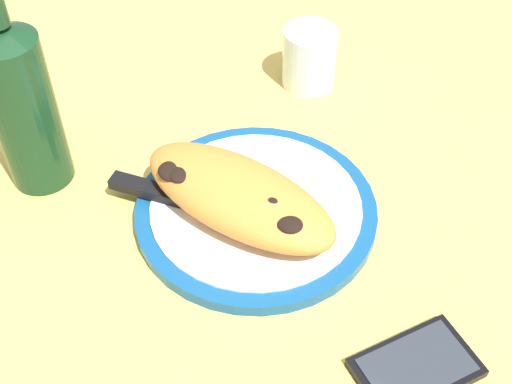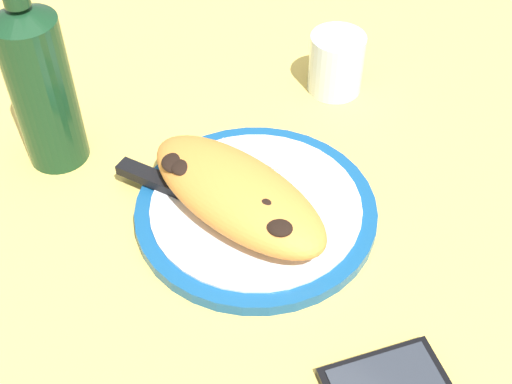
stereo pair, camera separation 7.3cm
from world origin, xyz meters
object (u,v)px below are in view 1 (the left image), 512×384
at_px(plate, 256,210).
at_px(smartphone, 416,367).
at_px(wine_bottle, 21,102).
at_px(water_glass, 309,60).
at_px(fork, 256,162).
at_px(calzone, 238,195).
at_px(knife, 175,197).

distance_m(plate, smartphone, 0.24).
bearing_deg(plate, wine_bottle, 16.77).
height_order(plate, water_glass, water_glass).
bearing_deg(fork, water_glass, -80.40).
distance_m(plate, fork, 0.07).
xyz_separation_m(smartphone, wine_bottle, (0.48, -0.01, 0.10)).
bearing_deg(smartphone, calzone, -16.17).
distance_m(plate, water_glass, 0.26).
relative_size(knife, water_glass, 2.81).
xyz_separation_m(plate, fork, (0.03, -0.06, 0.01)).
distance_m(knife, water_glass, 0.29).
relative_size(fork, water_glass, 1.94).
bearing_deg(water_glass, fork, 99.60).
height_order(knife, smartphone, knife).
bearing_deg(plate, smartphone, 158.57).
bearing_deg(smartphone, fork, -29.21).
xyz_separation_m(fork, water_glass, (0.03, -0.19, 0.02)).
relative_size(calzone, wine_bottle, 0.86).
xyz_separation_m(knife, smartphone, (-0.31, 0.05, -0.02)).
relative_size(plate, fork, 1.71).
bearing_deg(plate, knife, 27.21).
relative_size(knife, smartphone, 1.75).
relative_size(plate, calzone, 1.11).
height_order(calzone, wine_bottle, wine_bottle).
bearing_deg(calzone, plate, -117.17).
xyz_separation_m(plate, calzone, (0.01, 0.02, 0.04)).
xyz_separation_m(fork, wine_bottle, (0.22, 0.13, 0.09)).
relative_size(fork, knife, 0.69).
height_order(calzone, smartphone, calzone).
bearing_deg(water_glass, plate, 105.13).
height_order(plate, wine_bottle, wine_bottle).
relative_size(water_glass, wine_bottle, 0.29).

